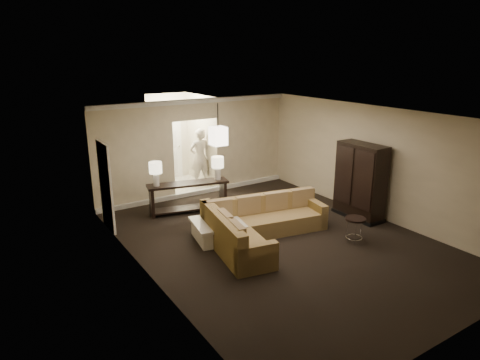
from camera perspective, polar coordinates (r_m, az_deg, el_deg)
ground at (r=9.65m, az=5.36°, el=-8.18°), size 8.00×8.00×0.00m
wall_back at (r=12.43m, az=-5.90°, el=4.31°), size 6.00×0.04×2.80m
wall_front at (r=6.71m, az=27.45°, el=-8.58°), size 6.00×0.04×2.80m
wall_left at (r=7.74m, az=-12.17°, el=-3.71°), size 0.04×8.00×2.80m
wall_right at (r=11.21m, az=17.75°, el=2.22°), size 0.04×8.00×2.80m
ceiling at (r=8.85m, az=5.86°, el=8.49°), size 6.00×8.00×0.02m
crown_molding at (r=12.17m, az=-5.98°, el=10.39°), size 6.00×0.10×0.12m
baseboard at (r=12.74m, az=-5.62°, el=-1.62°), size 6.00×0.10×0.12m
side_door at (r=10.40m, az=-17.45°, el=-0.85°), size 0.05×0.90×2.10m
foyer at (r=13.64m, az=-8.47°, el=4.89°), size 1.44×2.02×2.80m
sectional_sofa at (r=9.58m, az=2.42°, el=-6.09°), size 3.20×2.40×0.86m
coffee_table at (r=9.67m, az=-3.00°, el=-6.66°), size 1.25×1.25×0.45m
console_table at (r=11.23m, az=-6.90°, el=-1.95°), size 2.15×0.94×0.81m
armoire at (r=11.11m, az=15.71°, el=-0.35°), size 0.57×1.32×1.91m
drink_table at (r=9.79m, az=15.09°, el=-5.78°), size 0.45×0.45×0.56m
table_lamp_left at (r=10.88m, az=-11.19°, el=1.31°), size 0.32×0.32×0.62m
table_lamp_right at (r=11.21m, az=-3.00°, el=2.07°), size 0.32×0.32×0.62m
pendant_light at (r=11.20m, az=-2.93°, el=5.89°), size 0.38×0.38×1.09m
person at (r=13.27m, az=-5.39°, el=3.40°), size 0.77×0.55×2.02m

